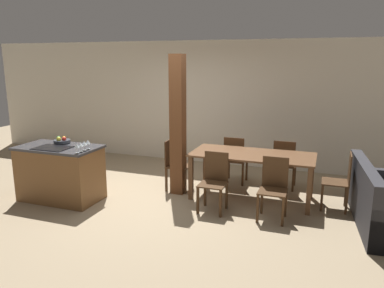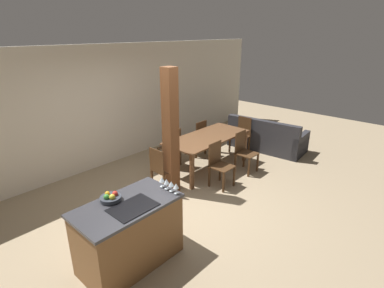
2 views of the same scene
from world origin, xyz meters
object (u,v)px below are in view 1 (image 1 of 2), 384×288
dining_table (252,159)px  fruit_bowl (62,141)px  wine_glass_end (88,142)px  wine_glass_middle (81,145)px  dining_chair_far_left (235,159)px  dining_chair_far_right (284,163)px  wine_glass_near (77,146)px  dining_chair_near_left (214,181)px  kitchen_island (60,173)px  wine_glass_far (84,143)px  dining_chair_head_end (175,164)px  dining_chair_near_right (274,187)px  timber_post (178,126)px  dining_chair_foot_end (341,180)px

dining_table → fruit_bowl: bearing=-163.3°
fruit_bowl → wine_glass_end: bearing=-18.2°
wine_glass_middle → dining_chair_far_left: 2.84m
dining_chair_far_right → wine_glass_near: bearing=36.5°
fruit_bowl → dining_chair_near_left: bearing=5.2°
wine_glass_near → dining_chair_far_right: bearing=36.5°
wine_glass_middle → dining_chair_far_left: (1.93, 2.01, -0.56)m
kitchen_island → wine_glass_middle: (0.59, -0.20, 0.57)m
wine_glass_far → dining_chair_head_end: bearing=50.9°
wine_glass_far → dining_chair_far_right: (2.84, 1.92, -0.56)m
dining_chair_near_right → dining_chair_far_left: 1.63m
timber_post → dining_chair_near_left: bearing=-33.0°
dining_chair_near_left → dining_chair_far_right: (0.90, 1.36, 0.00)m
dining_table → dining_chair_far_left: bearing=123.6°
dining_chair_far_right → dining_chair_head_end: (-1.83, -0.68, 0.00)m
kitchen_island → wine_glass_middle: wine_glass_middle is taller
wine_glass_end → dining_chair_foot_end: size_ratio=0.16×
kitchen_island → dining_chair_head_end: bearing=35.2°
dining_chair_head_end → wine_glass_middle: bearing=142.9°
wine_glass_far → wine_glass_end: size_ratio=1.00×
kitchen_island → timber_post: (1.71, 0.97, 0.73)m
dining_chair_near_left → dining_chair_foot_end: same height
wine_glass_near → dining_table: 2.80m
wine_glass_middle → timber_post: 1.63m
wine_glass_end → dining_chair_far_right: size_ratio=0.16×
timber_post → wine_glass_near: bearing=-131.6°
dining_chair_far_right → timber_post: 2.04m
dining_chair_head_end → dining_table: bearing=-90.0°
kitchen_island → wine_glass_near: wine_glass_near is taller
wine_glass_middle → dining_chair_near_right: bearing=12.8°
dining_chair_near_right → fruit_bowl: bearing=-176.1°
wine_glass_near → dining_table: wine_glass_near is taller
wine_glass_end → dining_chair_foot_end: wine_glass_end is taller
dining_chair_head_end → wine_glass_far: bearing=140.9°
fruit_bowl → timber_post: timber_post is taller
dining_chair_near_right → dining_chair_far_right: 1.36m
dining_chair_near_right → timber_post: (-1.71, 0.52, 0.72)m
fruit_bowl → wine_glass_far: 0.76m
kitchen_island → dining_chair_near_right: 3.45m
wine_glass_end → dining_chair_far_left: wine_glass_end is taller
kitchen_island → wine_glass_far: bearing=-10.6°
wine_glass_end → dining_chair_near_left: size_ratio=0.16×
wine_glass_middle → wine_glass_end: (0.00, 0.18, 0.00)m
dining_chair_head_end → timber_post: 0.75m
dining_chair_far_right → dining_chair_foot_end: (0.93, -0.68, 0.00)m
timber_post → wine_glass_end: bearing=-138.7°
fruit_bowl → dining_chair_head_end: fruit_bowl is taller
fruit_bowl → wine_glass_middle: size_ratio=1.84×
dining_table → timber_post: timber_post is taller
wine_glass_far → wine_glass_end: same height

